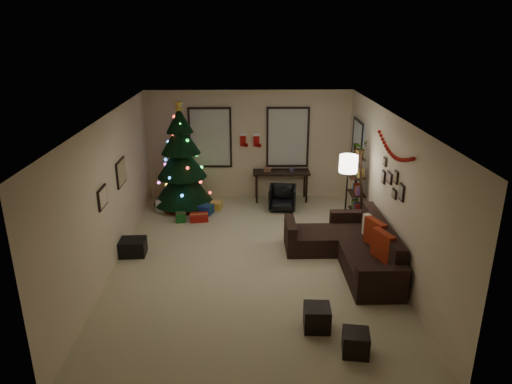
% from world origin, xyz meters
% --- Properties ---
extents(floor, '(7.00, 7.00, 0.00)m').
position_xyz_m(floor, '(0.00, 0.00, 0.00)').
color(floor, '#C1B792').
rests_on(floor, ground).
extents(ceiling, '(7.00, 7.00, 0.00)m').
position_xyz_m(ceiling, '(0.00, 0.00, 2.70)').
color(ceiling, white).
rests_on(ceiling, floor).
extents(wall_back, '(5.00, 0.00, 5.00)m').
position_xyz_m(wall_back, '(0.00, 3.50, 1.35)').
color(wall_back, beige).
rests_on(wall_back, floor).
extents(wall_front, '(5.00, 0.00, 5.00)m').
position_xyz_m(wall_front, '(0.00, -3.50, 1.35)').
color(wall_front, beige).
rests_on(wall_front, floor).
extents(wall_left, '(0.00, 7.00, 7.00)m').
position_xyz_m(wall_left, '(-2.50, 0.00, 1.35)').
color(wall_left, beige).
rests_on(wall_left, floor).
extents(wall_right, '(0.00, 7.00, 7.00)m').
position_xyz_m(wall_right, '(2.50, 0.00, 1.35)').
color(wall_right, beige).
rests_on(wall_right, floor).
extents(window_back_left, '(1.05, 0.06, 1.50)m').
position_xyz_m(window_back_left, '(-0.95, 3.47, 1.55)').
color(window_back_left, '#728CB2').
rests_on(window_back_left, wall_back).
extents(window_back_right, '(1.05, 0.06, 1.50)m').
position_xyz_m(window_back_right, '(0.95, 3.47, 1.55)').
color(window_back_right, '#728CB2').
rests_on(window_back_right, wall_back).
extents(window_right_wall, '(0.06, 0.90, 1.30)m').
position_xyz_m(window_right_wall, '(2.47, 2.55, 1.50)').
color(window_right_wall, '#728CB2').
rests_on(window_right_wall, wall_right).
extents(christmas_tree, '(1.41, 1.41, 2.62)m').
position_xyz_m(christmas_tree, '(-1.59, 2.79, 1.08)').
color(christmas_tree, black).
rests_on(christmas_tree, floor).
extents(presents, '(1.50, 1.01, 0.28)m').
position_xyz_m(presents, '(-1.32, 2.30, 0.10)').
color(presents, maroon).
rests_on(presents, floor).
extents(sofa, '(1.76, 2.57, 0.84)m').
position_xyz_m(sofa, '(1.86, -0.08, 0.27)').
color(sofa, black).
rests_on(sofa, floor).
extents(pillow_red_a, '(0.30, 0.52, 0.50)m').
position_xyz_m(pillow_red_a, '(2.21, -0.74, 0.64)').
color(pillow_red_a, maroon).
rests_on(pillow_red_a, sofa).
extents(pillow_red_b, '(0.30, 0.51, 0.49)m').
position_xyz_m(pillow_red_b, '(2.21, -0.22, 0.64)').
color(pillow_red_b, maroon).
rests_on(pillow_red_b, sofa).
extents(pillow_cream, '(0.24, 0.42, 0.41)m').
position_xyz_m(pillow_cream, '(2.21, 0.06, 0.63)').
color(pillow_cream, beige).
rests_on(pillow_cream, sofa).
extents(ottoman_near, '(0.40, 0.40, 0.36)m').
position_xyz_m(ottoman_near, '(0.91, -2.10, 0.18)').
color(ottoman_near, black).
rests_on(ottoman_near, floor).
extents(ottoman_far, '(0.40, 0.40, 0.33)m').
position_xyz_m(ottoman_far, '(1.35, -2.66, 0.16)').
color(ottoman_far, black).
rests_on(ottoman_far, floor).
extents(desk, '(1.39, 0.50, 0.75)m').
position_xyz_m(desk, '(0.79, 3.22, 0.66)').
color(desk, black).
rests_on(desk, floor).
extents(desk_chair, '(0.63, 0.60, 0.59)m').
position_xyz_m(desk_chair, '(0.77, 2.57, 0.29)').
color(desk_chair, black).
rests_on(desk_chair, floor).
extents(bookshelf, '(0.30, 0.53, 1.79)m').
position_xyz_m(bookshelf, '(2.30, 1.61, 0.86)').
color(bookshelf, black).
rests_on(bookshelf, floor).
extents(potted_plant, '(0.52, 0.51, 0.44)m').
position_xyz_m(potted_plant, '(2.30, 1.63, 1.79)').
color(potted_plant, '#4C4C4C').
rests_on(potted_plant, bookshelf).
extents(floor_lamp, '(0.37, 0.37, 1.73)m').
position_xyz_m(floor_lamp, '(1.95, 1.09, 1.44)').
color(floor_lamp, black).
rests_on(floor_lamp, floor).
extents(art_map, '(0.04, 0.60, 0.50)m').
position_xyz_m(art_map, '(-2.48, 0.81, 1.50)').
color(art_map, black).
rests_on(art_map, wall_left).
extents(art_abstract, '(0.04, 0.45, 0.35)m').
position_xyz_m(art_abstract, '(-2.48, -0.47, 1.46)').
color(art_abstract, black).
rests_on(art_abstract, wall_left).
extents(gallery, '(0.03, 1.25, 0.54)m').
position_xyz_m(gallery, '(2.48, -0.07, 1.57)').
color(gallery, black).
rests_on(gallery, wall_right).
extents(garland, '(0.08, 1.90, 0.30)m').
position_xyz_m(garland, '(2.45, -0.08, 2.14)').
color(garland, '#A5140C').
rests_on(garland, wall_right).
extents(stocking_left, '(0.20, 0.05, 0.36)m').
position_xyz_m(stocking_left, '(-0.14, 3.45, 1.51)').
color(stocking_left, '#990F0C').
rests_on(stocking_left, wall_back).
extents(stocking_right, '(0.20, 0.05, 0.36)m').
position_xyz_m(stocking_right, '(0.19, 3.44, 1.50)').
color(stocking_right, '#990F0C').
rests_on(stocking_right, wall_back).
extents(storage_bin, '(0.64, 0.44, 0.31)m').
position_xyz_m(storage_bin, '(-2.33, 0.31, 0.16)').
color(storage_bin, black).
rests_on(storage_bin, floor).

